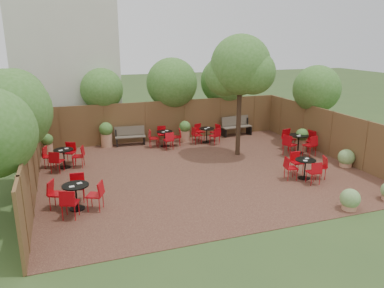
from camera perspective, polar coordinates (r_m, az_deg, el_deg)
name	(u,v)px	position (r m, az deg, el deg)	size (l,w,h in m)	color
ground	(201,171)	(14.74, 1.38, -4.18)	(80.00, 80.00, 0.00)	#354F23
courtyard_paving	(201,171)	(14.73, 1.38, -4.14)	(12.00, 10.00, 0.02)	#381E17
fence_back	(166,121)	(19.04, -3.92, 3.56)	(12.00, 0.08, 2.00)	brown
fence_left	(32,164)	(13.61, -22.99, -2.76)	(0.08, 10.00, 2.00)	brown
fence_right	(331,134)	(17.40, 20.23, 1.42)	(0.08, 10.00, 2.00)	brown
neighbour_building	(65,58)	(20.97, -18.60, 12.21)	(5.00, 4.00, 8.00)	beige
overhang_foliage	(137,94)	(16.16, -8.28, 7.48)	(15.60, 10.75, 2.66)	#376721
courtyard_tree	(240,69)	(16.14, 7.31, 11.21)	(2.70, 2.60, 5.17)	black
park_bench_left	(130,136)	(18.40, -9.35, 1.28)	(1.48, 0.62, 0.89)	brown
park_bench_right	(236,126)	(20.09, 6.68, 2.79)	(1.66, 0.67, 1.00)	brown
bistro_tables	(194,153)	(15.48, 0.29, -1.35)	(11.62, 7.34, 0.95)	black
planters	(161,136)	(17.69, -4.72, 1.25)	(11.47, 4.29, 1.17)	#B07858
low_shrubs	(358,178)	(14.36, 23.76, -4.70)	(3.28, 3.87, 0.71)	#B07858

